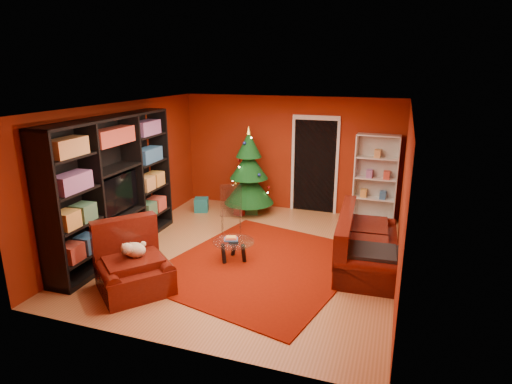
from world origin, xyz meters
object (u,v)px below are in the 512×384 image
(gift_box_red, at_px, (240,210))
(acrylic_chair, at_px, (231,212))
(white_bookshelf, at_px, (376,178))
(armchair, at_px, (134,264))
(dog, at_px, (135,250))
(media_unit, at_px, (114,187))
(gift_box_teal, at_px, (201,205))
(gift_box_green, at_px, (251,207))
(christmas_tree, at_px, (249,171))
(coffee_table, at_px, (234,251))
(rug, at_px, (261,265))
(sofa, at_px, (368,240))

(gift_box_red, distance_m, acrylic_chair, 1.13)
(white_bookshelf, bearing_deg, armchair, -123.80)
(white_bookshelf, height_order, dog, white_bookshelf)
(media_unit, distance_m, gift_box_teal, 2.75)
(gift_box_green, height_order, dog, dog)
(gift_box_red, bearing_deg, christmas_tree, 55.32)
(gift_box_teal, bearing_deg, white_bookshelf, 10.15)
(armchair, xyz_separation_m, coffee_table, (1.02, 1.41, -0.23))
(rug, relative_size, dog, 8.29)
(armchair, relative_size, coffee_table, 1.50)
(gift_box_green, xyz_separation_m, gift_box_red, (-0.21, -0.17, -0.03))
(gift_box_teal, distance_m, sofa, 4.20)
(gift_box_red, height_order, acrylic_chair, acrylic_chair)
(white_bookshelf, bearing_deg, gift_box_red, -165.42)
(dog, height_order, acrylic_chair, acrylic_chair)
(white_bookshelf, bearing_deg, media_unit, -140.80)
(white_bookshelf, xyz_separation_m, sofa, (0.07, -2.31, -0.48))
(gift_box_red, bearing_deg, sofa, -29.88)
(rug, xyz_separation_m, coffee_table, (-0.50, 0.01, 0.18))
(sofa, bearing_deg, coffee_table, 102.16)
(media_unit, height_order, white_bookshelf, media_unit)
(gift_box_red, height_order, white_bookshelf, white_bookshelf)
(gift_box_teal, height_order, coffee_table, coffee_table)
(christmas_tree, xyz_separation_m, white_bookshelf, (2.71, 0.42, -0.04))
(white_bookshelf, distance_m, dog, 5.28)
(media_unit, bearing_deg, dog, -45.46)
(rug, xyz_separation_m, white_bookshelf, (1.61, 2.90, 0.92))
(gift_box_red, bearing_deg, gift_box_teal, -176.70)
(armchair, relative_size, sofa, 0.51)
(media_unit, relative_size, coffee_table, 4.42)
(media_unit, relative_size, dog, 7.89)
(white_bookshelf, bearing_deg, gift_box_green, -168.08)
(christmas_tree, bearing_deg, sofa, -34.11)
(gift_box_green, bearing_deg, media_unit, -120.03)
(sofa, bearing_deg, christmas_tree, 52.90)
(white_bookshelf, bearing_deg, dog, -124.30)
(dog, bearing_deg, rug, -8.66)
(dog, bearing_deg, coffee_table, 2.74)
(sofa, bearing_deg, gift_box_teal, 64.16)
(acrylic_chair, bearing_deg, dog, -122.43)
(sofa, relative_size, acrylic_chair, 2.46)
(gift_box_green, distance_m, acrylic_chair, 1.27)
(gift_box_red, distance_m, sofa, 3.39)
(christmas_tree, relative_size, sofa, 0.95)
(armchair, relative_size, acrylic_chair, 1.25)
(christmas_tree, relative_size, coffee_table, 2.80)
(dog, bearing_deg, media_unit, 86.28)
(coffee_table, bearing_deg, armchair, -126.05)
(coffee_table, bearing_deg, christmas_tree, 103.80)
(gift_box_teal, distance_m, dog, 3.64)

